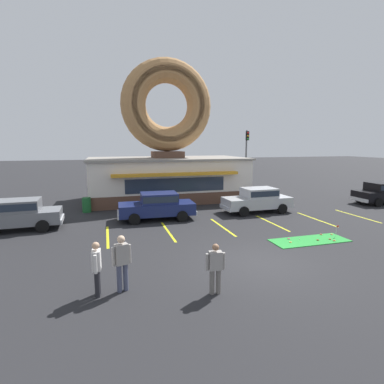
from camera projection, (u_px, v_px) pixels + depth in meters
ground_plane at (260, 263)px, 11.33m from camera, size 160.00×160.00×0.00m
donut_shop_building at (168, 153)px, 23.78m from camera, size 12.30×6.75×10.96m
putting_mat at (310, 240)px, 13.90m from camera, size 3.67×1.32×0.03m
mini_donut_near_left at (330, 239)px, 14.00m from camera, size 0.13×0.13×0.04m
mini_donut_near_right at (291, 242)px, 13.57m from camera, size 0.13×0.13×0.04m
mini_donut_mid_left at (334, 241)px, 13.79m from camera, size 0.13×0.13×0.04m
mini_donut_mid_centre at (318, 240)px, 13.87m from camera, size 0.13×0.13×0.04m
mini_donut_mid_right at (332, 234)px, 14.76m from camera, size 0.13×0.13×0.04m
mini_donut_far_left at (321, 234)px, 14.72m from camera, size 0.13×0.13×0.04m
mini_donut_far_centre at (289, 239)px, 14.06m from camera, size 0.13×0.13×0.04m
golf_ball at (299, 239)px, 14.02m from camera, size 0.04×0.04×0.04m
putting_flag_pin at (337, 228)px, 14.40m from camera, size 0.13×0.01×0.55m
car_black at (383, 192)px, 22.45m from camera, size 4.59×2.04×1.60m
car_grey at (16, 214)px, 15.52m from camera, size 4.63×2.12×1.60m
car_navy at (158, 205)px, 17.71m from camera, size 4.62×2.10×1.60m
car_silver at (258, 199)px, 19.64m from camera, size 4.58×2.01×1.60m
pedestrian_blue_sweater_man at (215, 267)px, 8.88m from camera, size 0.59×0.28×1.56m
pedestrian_hooded_kid at (122, 260)px, 9.01m from camera, size 0.58×0.34×1.76m
pedestrian_leather_jacket_man at (97, 266)px, 8.75m from camera, size 0.27×0.59×1.65m
trash_bin at (87, 205)px, 19.65m from camera, size 0.57×0.57×0.97m
traffic_light_pole at (246, 151)px, 30.38m from camera, size 0.28×0.47×5.80m
parking_stripe_far_left at (108, 236)px, 14.56m from camera, size 0.12×3.60×0.01m
parking_stripe_left at (168, 231)px, 15.39m from camera, size 0.12×3.60×0.01m
parking_stripe_mid_left at (222, 227)px, 16.21m from camera, size 0.12×3.60×0.01m
parking_stripe_centre at (271, 223)px, 17.03m from camera, size 0.12×3.60×0.01m
parking_stripe_mid_right at (316, 219)px, 17.85m from camera, size 0.12×3.60×0.01m
parking_stripe_right at (357, 216)px, 18.68m from camera, size 0.12×3.60×0.01m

